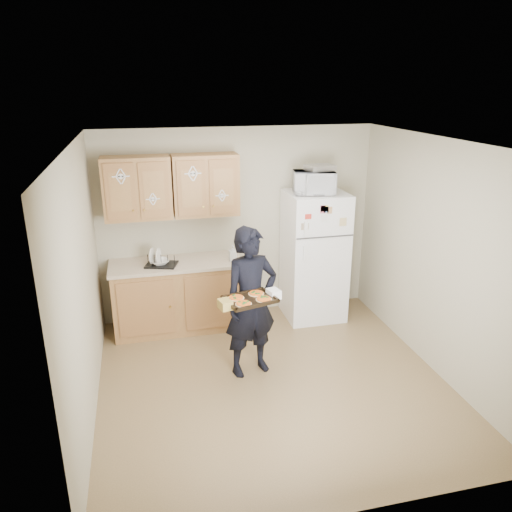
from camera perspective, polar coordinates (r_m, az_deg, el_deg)
The scene contains 23 objects.
floor at distance 5.50m, azimuth 1.87°, elevation -14.09°, with size 3.60×3.60×0.00m, color brown.
ceiling at distance 4.62m, azimuth 2.22°, elevation 12.77°, with size 3.60×3.60×0.00m, color silver.
wall_back at distance 6.58m, azimuth -2.13°, elevation 3.68°, with size 3.60×0.04×2.50m, color #B0A88E.
wall_front at distance 3.40m, azimuth 10.30°, elevation -12.59°, with size 3.60×0.04×2.50m, color #B0A88E.
wall_left at distance 4.80m, azimuth -19.23°, elevation -3.56°, with size 0.04×3.60×2.50m, color #B0A88E.
wall_right at distance 5.65m, azimuth 19.94°, elevation -0.20°, with size 0.04×3.60×2.50m, color #B0A88E.
refrigerator at distance 6.61m, azimuth 6.66°, elevation -0.01°, with size 0.75×0.70×1.70m, color white.
base_cabinet at distance 6.46m, azimuth -8.91°, elevation -4.62°, with size 1.60×0.60×0.86m, color brown.
countertop at distance 6.29m, azimuth -9.12°, elevation -0.87°, with size 1.64×0.64×0.04m, color beige.
upper_cab_left at distance 6.15m, azimuth -13.43°, elevation 7.55°, with size 0.80×0.33×0.75m, color brown.
upper_cab_right at distance 6.20m, azimuth -5.79°, elevation 8.08°, with size 0.80×0.33×0.75m, color brown.
cereal_box at distance 7.25m, azimuth 9.64°, elevation -4.23°, with size 0.20×0.07×0.32m, color gold.
person at distance 5.28m, azimuth -0.58°, elevation -5.32°, with size 0.60×0.39×1.65m, color black.
baking_tray at distance 4.94m, azimuth -0.69°, elevation -5.04°, with size 0.48×0.35×0.04m, color black.
pizza_front_left at distance 4.82m, azimuth -1.44°, elevation -5.46°, with size 0.16×0.16×0.02m, color orange.
pizza_front_right at distance 4.92m, azimuth 0.90°, elevation -4.94°, with size 0.16×0.16×0.02m, color orange.
pizza_back_left at distance 4.96m, azimuth -2.28°, elevation -4.77°, with size 0.16×0.16×0.02m, color orange.
pizza_back_right at distance 5.05m, azimuth 0.02°, elevation -4.28°, with size 0.16×0.16×0.02m, color orange.
microwave at distance 6.29m, azimuth 6.64°, elevation 8.34°, with size 0.51×0.34×0.28m, color white.
foil_pan at distance 6.31m, azimuth 7.34°, elevation 9.98°, with size 0.34×0.24×0.07m, color silver.
dish_rack at distance 6.18m, azimuth -10.79°, elevation -0.42°, with size 0.37×0.27×0.15m, color black.
bowl at distance 6.19m, azimuth -10.96°, elevation -0.67°, with size 0.22×0.22×0.05m, color white.
soap_bottle at distance 6.23m, azimuth -2.67°, elevation 0.32°, with size 0.09×0.09×0.20m, color white.
Camera 1 is at (-1.23, -4.42, 3.03)m, focal length 35.00 mm.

